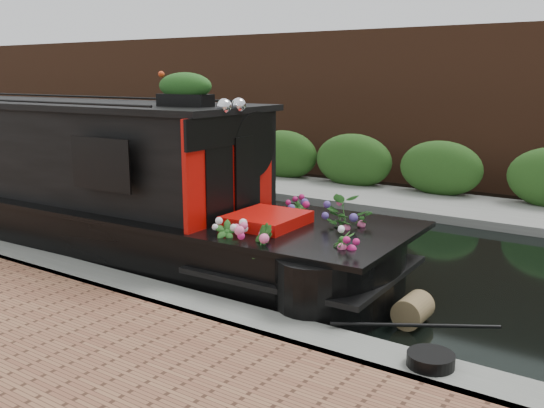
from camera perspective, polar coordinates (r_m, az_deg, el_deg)
The scene contains 8 objects.
ground at distance 10.95m, azimuth -4.09°, elevation -2.92°, with size 80.00×80.00×0.00m, color black.
near_bank_coping at distance 8.75m, azimuth -17.83°, elevation -7.40°, with size 40.00×0.60×0.50m, color slate.
far_bank_path at distance 14.38m, azimuth 6.42°, elevation 0.66°, with size 40.00×2.40×0.34m, color gray.
far_hedge at distance 15.17m, azimuth 8.03°, elevation 1.21°, with size 40.00×1.10×2.80m, color #26501A.
far_brick_wall at distance 17.04m, azimuth 11.22°, elevation 2.30°, with size 40.00×1.00×8.00m, color #512C1B.
narrowboat at distance 11.61m, azimuth -21.57°, elevation 1.77°, with size 13.28×2.83×3.11m.
rope_fender at distance 7.25m, azimuth 13.13°, elevation -9.69°, with size 0.36×0.36×0.47m, color brown.
coiled_mooring_rope at distance 5.82m, azimuth 14.71°, elevation -13.99°, with size 0.43×0.43×0.12m, color black.
Camera 1 is at (6.64, -8.24, 2.83)m, focal length 40.00 mm.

